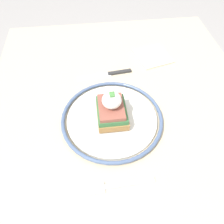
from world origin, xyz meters
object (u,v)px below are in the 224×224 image
at_px(sandwich, 112,109).
at_px(knife, 109,74).
at_px(napkin, 153,56).
at_px(plate, 112,118).
at_px(fork, 118,185).

height_order(sandwich, knife, sandwich).
bearing_deg(napkin, plate, 145.76).
xyz_separation_m(plate, fork, (-0.18, 0.01, -0.01)).
distance_m(plate, knife, 0.18).
bearing_deg(sandwich, knife, -4.45).
relative_size(plate, sandwich, 2.78).
distance_m(knife, napkin, 0.18).
relative_size(fork, napkin, 1.32).
bearing_deg(fork, sandwich, -2.53).
distance_m(sandwich, fork, 0.19).
height_order(fork, napkin, napkin).
height_order(sandwich, fork, sandwich).
height_order(knife, napkin, same).
xyz_separation_m(sandwich, napkin, (0.26, -0.17, -0.04)).
bearing_deg(knife, sandwich, 175.55).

